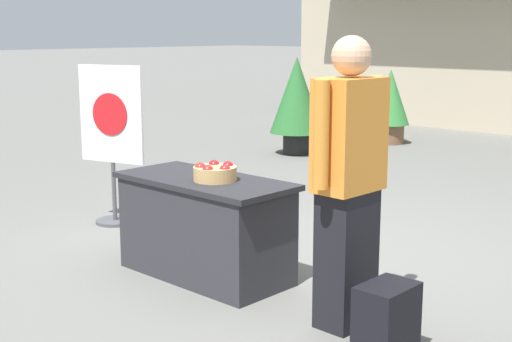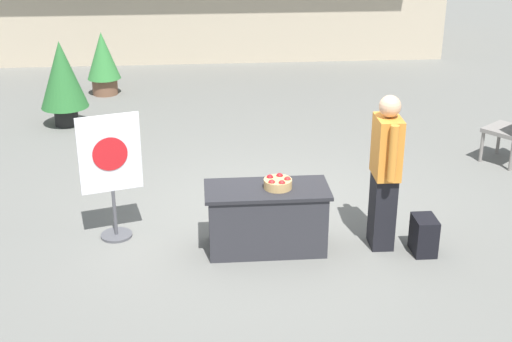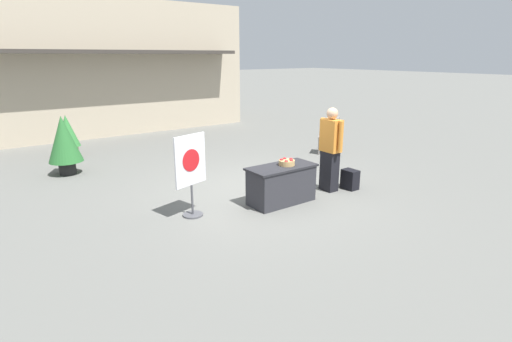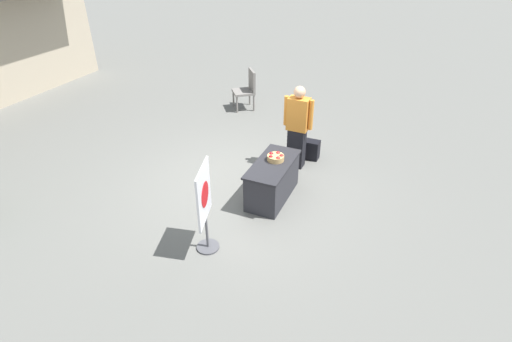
{
  "view_description": "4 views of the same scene",
  "coord_description": "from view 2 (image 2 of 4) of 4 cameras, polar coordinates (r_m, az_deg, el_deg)",
  "views": [
    {
      "loc": [
        3.56,
        -4.2,
        1.77
      ],
      "look_at": [
        0.04,
        -0.44,
        0.76
      ],
      "focal_mm": 50.0,
      "sensor_mm": 36.0,
      "label": 1
    },
    {
      "loc": [
        -0.83,
        -7.79,
        3.85
      ],
      "look_at": [
        -0.19,
        -0.05,
        0.62
      ],
      "focal_mm": 50.0,
      "sensor_mm": 36.0,
      "label": 2
    },
    {
      "loc": [
        -4.84,
        -6.39,
        2.76
      ],
      "look_at": [
        -0.21,
        -0.08,
        0.48
      ],
      "focal_mm": 28.0,
      "sensor_mm": 36.0,
      "label": 3
    },
    {
      "loc": [
        -5.89,
        -2.96,
        4.33
      ],
      "look_at": [
        -0.61,
        -0.68,
        0.81
      ],
      "focal_mm": 28.0,
      "sensor_mm": 36.0,
      "label": 4
    }
  ],
  "objects": [
    {
      "name": "ground_plane",
      "position": [
        8.73,
        1.2,
        -3.62
      ],
      "size": [
        120.0,
        120.0,
        0.0
      ],
      "primitive_type": "plane",
      "color": "slate"
    },
    {
      "name": "display_table",
      "position": [
        7.84,
        0.86,
        -3.8
      ],
      "size": [
        1.35,
        0.63,
        0.73
      ],
      "color": "#2D2D33",
      "rests_on": "ground_plane"
    },
    {
      "name": "apple_basket",
      "position": [
        7.67,
        1.76,
        -0.96
      ],
      "size": [
        0.31,
        0.31,
        0.13
      ],
      "color": "tan",
      "rests_on": "display_table"
    },
    {
      "name": "person_visitor",
      "position": [
        7.82,
        10.3,
        -0.03
      ],
      "size": [
        0.27,
        0.61,
        1.75
      ],
      "rotation": [
        0.0,
        0.0,
        3.12
      ],
      "color": "black",
      "rests_on": "ground_plane"
    },
    {
      "name": "backpack",
      "position": [
        8.04,
        13.28,
        -5.02
      ],
      "size": [
        0.24,
        0.34,
        0.42
      ],
      "color": "black",
      "rests_on": "ground_plane"
    },
    {
      "name": "poster_board",
      "position": [
        8.06,
        -11.52,
        0.13
      ],
      "size": [
        0.67,
        0.36,
        1.47
      ],
      "rotation": [
        0.0,
        0.0,
        -1.29
      ],
      "color": "#4C4C51",
      "rests_on": "ground_plane"
    },
    {
      "name": "potted_plant_far_right",
      "position": [
        13.79,
        -12.15,
        8.62
      ],
      "size": [
        0.62,
        0.62,
        1.18
      ],
      "color": "brown",
      "rests_on": "ground_plane"
    },
    {
      "name": "potted_plant_near_right",
      "position": [
        12.1,
        -15.24,
        7.25
      ],
      "size": [
        0.78,
        0.78,
        1.41
      ],
      "color": "black",
      "rests_on": "ground_plane"
    }
  ]
}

